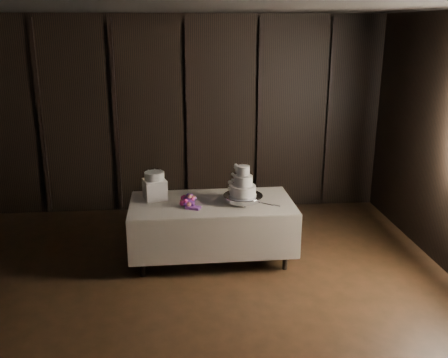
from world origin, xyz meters
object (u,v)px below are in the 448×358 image
bouquet (189,201)px  box_pedestal (155,189)px  wedding_cake (241,184)px  cake_stand (243,199)px  display_table (212,228)px  small_cake (154,176)px

bouquet → box_pedestal: bearing=145.7°
wedding_cake → box_pedestal: size_ratio=1.42×
wedding_cake → cake_stand: bearing=48.0°
cake_stand → box_pedestal: (-1.07, 0.22, 0.08)m
bouquet → display_table: bearing=19.4°
small_cake → wedding_cake: bearing=-12.6°
cake_stand → wedding_cake: (-0.03, -0.02, 0.19)m
cake_stand → box_pedestal: size_ratio=1.86×
display_table → bouquet: 0.50m
cake_stand → bouquet: size_ratio=1.29×
display_table → box_pedestal: (-0.69, 0.18, 0.47)m
small_cake → cake_stand: bearing=-11.5°
wedding_cake → small_cake: 1.07m
cake_stand → box_pedestal: bearing=168.5°
cake_stand → small_cake: 1.12m
bouquet → box_pedestal: (-0.41, 0.28, 0.07)m
wedding_cake → box_pedestal: bearing=-174.4°
bouquet → wedding_cake: bearing=4.1°
display_table → wedding_cake: (0.35, -0.05, 0.58)m
cake_stand → bouquet: 0.66m
cake_stand → bouquet: bearing=-174.8°
wedding_cake → bouquet: (-0.63, -0.04, -0.18)m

